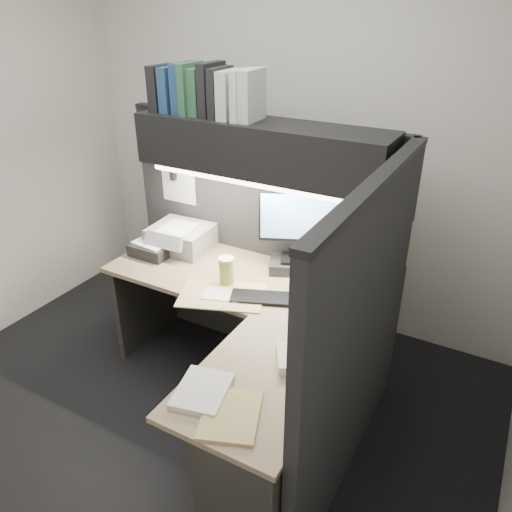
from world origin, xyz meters
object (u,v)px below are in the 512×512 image
at_px(overhead_shelf, 260,148).
at_px(desk, 240,385).
at_px(telephone, 358,289).
at_px(keyboard, 267,298).
at_px(monitor, 299,240).
at_px(printer, 181,237).
at_px(notebook_stack, 153,249).
at_px(coffee_cup, 226,272).

bearing_deg(overhead_shelf, desk, -68.21).
relative_size(overhead_shelf, telephone, 6.31).
bearing_deg(keyboard, monitor, 67.37).
height_order(printer, notebook_stack, printer).
bearing_deg(overhead_shelf, notebook_stack, -163.70).
xyz_separation_m(monitor, printer, (-0.83, -0.10, -0.13)).
height_order(desk, overhead_shelf, overhead_shelf).
height_order(monitor, keyboard, monitor).
relative_size(overhead_shelf, printer, 3.95).
distance_m(keyboard, coffee_cup, 0.31).
xyz_separation_m(overhead_shelf, monitor, (0.24, 0.07, -0.56)).
distance_m(monitor, printer, 0.85).
bearing_deg(telephone, coffee_cup, -161.52).
bearing_deg(notebook_stack, printer, 57.71).
xyz_separation_m(keyboard, coffee_cup, (-0.30, 0.04, 0.07)).
height_order(overhead_shelf, keyboard, overhead_shelf).
distance_m(overhead_shelf, telephone, 0.99).
bearing_deg(keyboard, coffee_cup, 149.97).
height_order(coffee_cup, notebook_stack, coffee_cup).
distance_m(keyboard, printer, 0.89).
bearing_deg(printer, monitor, 3.17).
distance_m(monitor, notebook_stack, 1.00).
relative_size(desk, notebook_stack, 6.36).
bearing_deg(keyboard, notebook_stack, 149.91).
bearing_deg(desk, coffee_cup, 128.48).
bearing_deg(printer, telephone, -4.45).
distance_m(telephone, printer, 1.27).
bearing_deg(keyboard, desk, -103.39).
relative_size(keyboard, telephone, 1.70).
bearing_deg(printer, keyboard, -23.77).
xyz_separation_m(overhead_shelf, notebook_stack, (-0.70, -0.21, -0.73)).
bearing_deg(notebook_stack, desk, -28.57).
xyz_separation_m(desk, notebook_stack, (-1.00, 0.55, 0.33)).
xyz_separation_m(keyboard, notebook_stack, (-0.94, 0.13, 0.03)).
height_order(keyboard, notebook_stack, notebook_stack).
height_order(monitor, notebook_stack, monitor).
height_order(overhead_shelf, telephone, overhead_shelf).
bearing_deg(notebook_stack, monitor, 16.08).
relative_size(monitor, telephone, 2.17).
distance_m(overhead_shelf, notebook_stack, 1.03).
xyz_separation_m(telephone, coffee_cup, (-0.74, -0.24, 0.03)).
distance_m(overhead_shelf, printer, 0.91).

